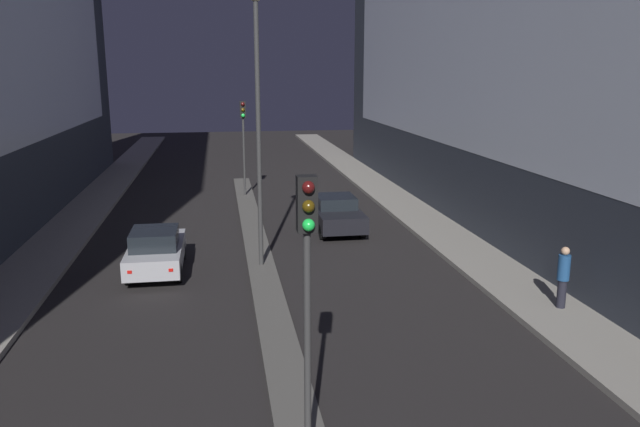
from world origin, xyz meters
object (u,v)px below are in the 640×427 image
at_px(traffic_light_mid, 243,127).
at_px(pedestrian_on_right_sidewalk, 563,275).
at_px(car_right_lane, 337,214).
at_px(street_lamp, 257,86).
at_px(car_left_lane, 156,250).
at_px(traffic_light_near, 307,261).

xyz_separation_m(traffic_light_mid, pedestrian_on_right_sidewalk, (8.23, -18.25, -2.72)).
bearing_deg(car_right_lane, street_lamp, -127.27).
bearing_deg(car_left_lane, street_lamp, -2.69).
bearing_deg(car_right_lane, car_left_lane, -147.64).
bearing_deg(traffic_light_near, car_left_lane, 107.02).
bearing_deg(street_lamp, traffic_light_near, -90.00).
distance_m(car_left_lane, car_right_lane, 8.54).
bearing_deg(pedestrian_on_right_sidewalk, street_lamp, 145.99).
relative_size(street_lamp, car_left_lane, 2.25).
height_order(traffic_light_near, street_lamp, street_lamp).
height_order(traffic_light_mid, pedestrian_on_right_sidewalk, traffic_light_mid).
relative_size(traffic_light_near, traffic_light_mid, 1.00).
relative_size(car_right_lane, pedestrian_on_right_sidewalk, 2.23).
height_order(street_lamp, pedestrian_on_right_sidewalk, street_lamp).
relative_size(street_lamp, car_right_lane, 2.32).
bearing_deg(traffic_light_mid, pedestrian_on_right_sidewalk, -65.74).
height_order(traffic_light_near, pedestrian_on_right_sidewalk, traffic_light_near).
xyz_separation_m(traffic_light_near, street_lamp, (0.00, 11.62, 2.49)).
relative_size(street_lamp, pedestrian_on_right_sidewalk, 5.17).
distance_m(traffic_light_near, car_right_lane, 17.03).
xyz_separation_m(street_lamp, car_right_lane, (3.61, 4.74, -5.57)).
xyz_separation_m(traffic_light_mid, car_right_lane, (3.61, -7.96, -3.08)).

